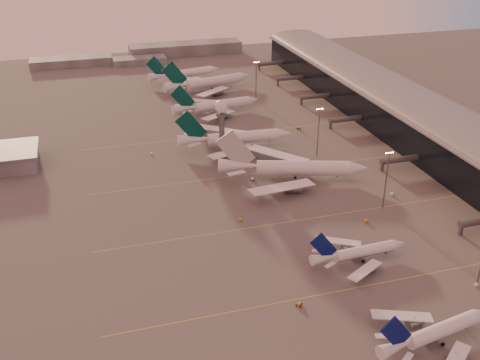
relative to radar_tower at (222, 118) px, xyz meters
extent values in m
plane|color=#555252|center=(-5.00, -120.00, -20.95)|extent=(700.00, 700.00, 0.00)
cube|color=gold|center=(25.00, -110.00, -20.94)|extent=(180.00, 0.25, 0.02)
cube|color=gold|center=(25.00, -65.00, -20.94)|extent=(180.00, 0.25, 0.02)
cube|color=gold|center=(25.00, -20.00, -20.94)|extent=(180.00, 0.25, 0.02)
cube|color=gold|center=(25.00, 30.00, -20.94)|extent=(180.00, 0.25, 0.02)
cube|color=black|center=(103.00, -10.00, -11.95)|extent=(36.00, 360.00, 18.00)
cylinder|color=slate|center=(103.00, -10.00, -2.95)|extent=(10.08, 360.00, 10.08)
cube|color=slate|center=(103.00, -10.00, -2.75)|extent=(40.00, 362.00, 0.80)
cube|color=#525459|center=(67.00, -92.00, -18.75)|extent=(1.20, 1.20, 4.40)
cylinder|color=#525459|center=(77.00, -34.00, -16.45)|extent=(22.00, 2.80, 2.80)
cube|color=#525459|center=(67.00, -34.00, -18.75)|extent=(1.20, 1.20, 4.40)
cylinder|color=#525459|center=(77.00, 22.00, -16.45)|extent=(22.00, 2.80, 2.80)
cube|color=#525459|center=(67.00, 22.00, -18.75)|extent=(1.20, 1.20, 4.40)
cylinder|color=#525459|center=(77.00, 64.00, -16.45)|extent=(22.00, 2.80, 2.80)
cube|color=#525459|center=(67.00, 64.00, -18.75)|extent=(1.20, 1.20, 4.40)
cylinder|color=#525459|center=(77.00, 106.00, -16.45)|extent=(22.00, 2.80, 2.80)
cube|color=#525459|center=(67.00, 106.00, -18.75)|extent=(1.20, 1.20, 4.40)
cylinder|color=#525459|center=(77.00, 146.00, -16.45)|extent=(22.00, 2.80, 2.80)
cube|color=#525459|center=(67.00, 146.00, -18.75)|extent=(1.20, 1.20, 4.40)
cylinder|color=#525459|center=(0.00, 0.00, -9.95)|extent=(2.60, 2.60, 22.00)
cylinder|color=#525459|center=(0.00, 0.00, 1.55)|extent=(5.20, 5.20, 1.20)
sphere|color=silver|center=(0.00, 0.00, 5.45)|extent=(6.40, 6.40, 6.40)
cylinder|color=#525459|center=(0.00, 0.00, 9.15)|extent=(0.16, 0.16, 2.00)
cylinder|color=#525459|center=(50.00, -65.00, -8.45)|extent=(0.56, 0.56, 25.00)
cube|color=#525459|center=(50.00, -65.00, 3.55)|extent=(3.60, 0.25, 0.25)
sphere|color=#FFEABF|center=(48.50, -65.00, 3.15)|extent=(0.56, 0.56, 0.56)
sphere|color=#FFEABF|center=(49.50, -65.00, 3.15)|extent=(0.56, 0.56, 0.56)
sphere|color=#FFEABF|center=(50.50, -65.00, 3.15)|extent=(0.56, 0.56, 0.56)
sphere|color=#FFEABF|center=(51.50, -65.00, 3.15)|extent=(0.56, 0.56, 0.56)
cylinder|color=#525459|center=(45.00, -10.00, -8.45)|extent=(0.56, 0.56, 25.00)
cube|color=#525459|center=(45.00, -10.00, 3.55)|extent=(3.60, 0.25, 0.25)
sphere|color=#FFEABF|center=(43.50, -10.00, 3.15)|extent=(0.56, 0.56, 0.56)
sphere|color=#FFEABF|center=(44.50, -10.00, 3.15)|extent=(0.56, 0.56, 0.56)
sphere|color=#FFEABF|center=(45.50, -10.00, 3.15)|extent=(0.56, 0.56, 0.56)
sphere|color=#FFEABF|center=(46.50, -10.00, 3.15)|extent=(0.56, 0.56, 0.56)
cylinder|color=#525459|center=(43.00, 80.00, -8.45)|extent=(0.56, 0.56, 25.00)
cube|color=#525459|center=(43.00, 80.00, 3.55)|extent=(3.60, 0.25, 0.25)
sphere|color=#FFEABF|center=(41.50, 80.00, 3.15)|extent=(0.56, 0.56, 0.56)
sphere|color=#FFEABF|center=(42.50, 80.00, 3.15)|extent=(0.56, 0.56, 0.56)
sphere|color=#FFEABF|center=(43.50, 80.00, 3.15)|extent=(0.56, 0.56, 0.56)
sphere|color=#FFEABF|center=(44.50, 80.00, 3.15)|extent=(0.56, 0.56, 0.56)
cube|color=slate|center=(-65.00, 200.00, -17.95)|extent=(60.00, 18.00, 6.00)
cube|color=slate|center=(25.00, 210.00, -16.45)|extent=(90.00, 20.00, 9.00)
cube|color=slate|center=(-15.00, 190.00, -18.45)|extent=(40.00, 15.00, 5.00)
cylinder|color=silver|center=(27.09, -138.54, -17.57)|extent=(24.66, 8.25, 4.14)
cylinder|color=#06105C|center=(27.09, -138.54, -18.50)|extent=(23.98, 7.02, 2.98)
cone|color=silver|center=(10.09, -141.50, -17.06)|extent=(10.75, 5.83, 4.14)
cylinder|color=slate|center=(25.46, -146.72, -20.19)|extent=(5.10, 3.46, 2.69)
cube|color=slate|center=(25.46, -146.72, -19.02)|extent=(0.37, 0.32, 1.66)
cube|color=silver|center=(19.46, -129.53, -18.30)|extent=(17.98, 9.34, 1.30)
cylinder|color=slate|center=(22.79, -131.39, -20.19)|extent=(5.10, 3.46, 2.69)
cube|color=slate|center=(22.79, -131.39, -19.02)|extent=(0.37, 0.32, 1.66)
cube|color=#06105C|center=(9.59, -141.59, -11.94)|extent=(11.26, 2.32, 12.34)
cube|color=silver|center=(10.93, -146.13, -16.95)|extent=(4.85, 4.19, 0.27)
cube|color=silver|center=(9.32, -136.86, -16.95)|extent=(5.01, 3.00, 0.27)
cylinder|color=black|center=(36.19, -136.95, -20.40)|extent=(0.54, 0.54, 1.09)
cylinder|color=black|center=(24.75, -136.52, -20.35)|extent=(1.27, 0.74, 1.20)
cylinder|color=black|center=(25.57, -141.24, -20.35)|extent=(1.27, 0.74, 1.20)
cylinder|color=silver|center=(25.22, -96.36, -17.86)|extent=(22.35, 4.71, 3.78)
cylinder|color=#06105C|center=(25.22, -96.36, -18.71)|extent=(21.87, 3.63, 2.72)
cone|color=silver|center=(38.46, -95.81, -17.86)|extent=(4.45, 3.96, 3.78)
cone|color=silver|center=(9.47, -97.02, -17.39)|extent=(9.47, 4.17, 3.78)
cube|color=silver|center=(20.16, -105.89, -18.53)|extent=(15.75, 11.34, 1.19)
cylinder|color=slate|center=(22.77, -103.58, -20.25)|extent=(4.40, 2.64, 2.46)
cube|color=slate|center=(22.77, -103.58, -19.19)|extent=(0.31, 0.26, 1.51)
cube|color=silver|center=(19.38, -87.29, -18.53)|extent=(16.10, 10.30, 1.19)
cylinder|color=slate|center=(22.18, -89.38, -20.25)|extent=(4.40, 2.64, 2.46)
cube|color=slate|center=(22.18, -89.38, -19.19)|extent=(0.31, 0.26, 1.51)
cube|color=#06105C|center=(9.00, -97.04, -12.71)|extent=(10.39, 0.78, 11.27)
cube|color=silver|center=(9.68, -101.32, -17.30)|extent=(4.55, 3.46, 0.25)
cube|color=silver|center=(9.32, -92.72, -17.30)|extent=(4.59, 3.20, 0.25)
cylinder|color=black|center=(33.65, -96.01, -20.45)|extent=(0.50, 0.50, 1.00)
cylinder|color=black|center=(23.34, -94.25, -20.40)|extent=(1.11, 0.54, 1.09)
cylinder|color=black|center=(23.52, -98.63, -20.40)|extent=(1.11, 0.54, 1.09)
cylinder|color=silver|center=(28.41, -31.90, -16.54)|extent=(40.67, 18.38, 6.35)
cylinder|color=silver|center=(28.41, -31.90, -17.97)|extent=(39.36, 16.43, 4.57)
cone|color=silver|center=(51.53, -39.25, -16.54)|extent=(9.43, 8.44, 6.35)
cone|color=silver|center=(0.91, -23.15, -15.75)|extent=(18.17, 11.22, 6.35)
cube|color=silver|center=(13.83, -45.00, -17.65)|extent=(29.92, 11.90, 1.89)
cylinder|color=slate|center=(19.73, -42.69, -20.23)|extent=(8.75, 6.32, 4.13)
cube|color=slate|center=(19.73, -42.69, -18.77)|extent=(0.37, 0.34, 2.54)
cube|color=silver|center=(24.08, -12.78, -17.65)|extent=(25.24, 25.59, 1.89)
cylinder|color=slate|center=(27.55, -18.08, -20.23)|extent=(8.75, 6.32, 4.13)
cube|color=slate|center=(27.55, -18.08, -18.77)|extent=(0.37, 0.34, 2.54)
cube|color=#AFB2B7|center=(0.10, -22.89, -8.24)|extent=(16.89, 5.68, 18.86)
cube|color=silver|center=(-1.80, -30.55, -15.59)|extent=(8.22, 4.06, 0.26)
cube|color=silver|center=(2.97, -15.55, -15.59)|extent=(7.73, 7.57, 0.26)
cylinder|color=black|center=(43.13, -36.58, -20.44)|extent=(0.51, 0.51, 1.02)
cylinder|color=black|center=(25.97, -28.76, -20.39)|extent=(1.23, 0.83, 1.13)
cylinder|color=black|center=(24.60, -33.05, -20.39)|extent=(1.23, 0.83, 1.13)
cylinder|color=silver|center=(14.00, 11.58, -16.88)|extent=(35.99, 8.49, 5.75)
cylinder|color=silver|center=(14.00, 11.58, -18.18)|extent=(35.16, 6.83, 4.14)
cone|color=silver|center=(35.22, 9.93, -16.88)|extent=(7.33, 6.27, 5.75)
cone|color=silver|center=(-11.22, 13.53, -16.17)|extent=(15.35, 6.89, 5.75)
cube|color=silver|center=(4.08, -2.70, -17.89)|extent=(26.13, 15.85, 1.70)
cylinder|color=slate|center=(8.71, 0.50, -20.26)|extent=(7.17, 4.26, 3.74)
cube|color=slate|center=(8.71, 0.50, -18.90)|extent=(0.32, 0.27, 2.30)
cube|color=silver|center=(6.41, 27.21, -17.89)|extent=(25.07, 18.95, 1.70)
cylinder|color=slate|center=(10.48, 23.34, -20.26)|extent=(7.17, 4.26, 3.74)
cube|color=slate|center=(10.48, 23.34, -18.90)|extent=(0.32, 0.27, 2.30)
cube|color=#033A33|center=(-11.97, 13.59, -9.30)|extent=(15.80, 1.57, 17.02)
cube|color=silver|center=(-12.01, 6.67, -16.02)|extent=(7.37, 4.94, 0.25)
cube|color=silver|center=(-10.94, 20.43, -16.02)|extent=(7.26, 5.73, 0.25)
cylinder|color=black|center=(27.51, 10.53, -20.45)|extent=(0.50, 0.50, 0.99)
cylinder|color=black|center=(11.31, 13.97, -20.40)|extent=(1.13, 0.58, 1.09)
cylinder|color=black|center=(10.97, 9.62, -20.40)|extent=(1.13, 0.58, 1.09)
cylinder|color=silver|center=(17.33, 65.02, -17.19)|extent=(33.36, 9.60, 5.31)
cylinder|color=silver|center=(17.33, 65.02, -18.39)|extent=(32.52, 8.03, 3.83)
cone|color=silver|center=(36.83, 67.60, -17.19)|extent=(7.02, 6.11, 5.31)
cone|color=silver|center=(-5.85, 61.94, -16.53)|extent=(14.40, 7.08, 5.31)
cube|color=silver|center=(11.10, 50.21, -18.12)|extent=(22.69, 18.42, 1.57)
cylinder|color=slate|center=(14.67, 53.99, -20.31)|extent=(6.78, 4.26, 3.45)
cube|color=slate|center=(14.67, 53.99, -19.05)|extent=(0.30, 0.26, 2.13)
cube|color=silver|center=(7.46, 77.69, -18.12)|extent=(24.35, 13.55, 1.57)
cylinder|color=slate|center=(11.89, 74.97, -20.31)|extent=(6.78, 4.26, 3.45)
cube|color=slate|center=(11.89, 74.97, -19.05)|extent=(0.30, 0.26, 2.13)
cube|color=#033A33|center=(-6.54, 61.85, -10.18)|extent=(14.54, 2.24, 15.73)
cube|color=silver|center=(-5.24, 55.59, -16.40)|extent=(6.64, 5.52, 0.23)
cube|color=silver|center=(-6.92, 68.24, -16.40)|extent=(6.81, 4.29, 0.23)
cylinder|color=black|center=(29.74, 66.66, -20.49)|extent=(0.46, 0.46, 0.92)
cylinder|color=black|center=(14.43, 66.66, -20.45)|extent=(1.06, 0.59, 1.01)
cylinder|color=black|center=(14.96, 62.67, -20.45)|extent=(1.06, 0.59, 1.01)
cylinder|color=silver|center=(24.03, 109.58, -16.56)|extent=(38.87, 14.74, 6.20)
cylinder|color=silver|center=(24.03, 109.58, -17.96)|extent=(37.73, 12.87, 4.47)
cone|color=silver|center=(46.39, 114.76, -16.56)|extent=(8.65, 7.73, 6.20)
cone|color=silver|center=(-2.57, 103.41, -15.79)|extent=(17.12, 9.69, 6.20)
cube|color=silver|center=(18.45, 91.67, -17.65)|extent=(25.31, 23.22, 1.84)
cylinder|color=slate|center=(22.17, 96.46, -20.20)|extent=(8.16, 5.61, 4.03)
cube|color=slate|center=(22.17, 96.46, -18.73)|extent=(0.37, 0.33, 2.48)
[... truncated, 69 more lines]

